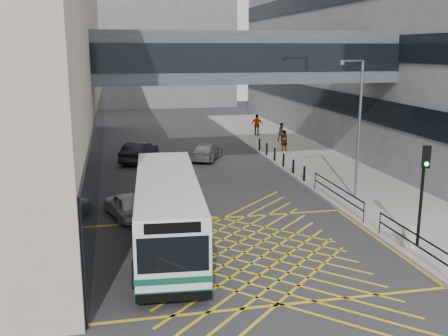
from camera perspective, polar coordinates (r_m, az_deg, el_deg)
ground at (r=21.34m, az=2.25°, el=-9.19°), size 120.00×120.00×0.00m
building_right at (r=51.96m, az=22.56°, el=14.15°), size 24.09×44.00×20.00m
building_far at (r=79.21m, az=-10.12°, el=13.44°), size 28.00×16.00×18.00m
skybridge at (r=32.14m, az=2.33°, el=11.97°), size 20.00×4.10×3.00m
pavement at (r=37.72m, az=9.97°, el=0.56°), size 6.00×54.00×0.16m
box_junction at (r=21.34m, az=2.25°, el=-9.18°), size 12.00×9.00×0.01m
bus at (r=21.44m, az=-6.18°, el=-4.61°), size 3.21×10.79×2.98m
car_white at (r=25.88m, az=-10.58°, el=-3.92°), size 2.71×4.27×1.26m
car_dark at (r=38.23m, az=-9.21°, el=1.75°), size 3.45×5.01×1.46m
car_silver at (r=38.46m, az=-1.89°, el=1.84°), size 3.21×4.44×1.27m
traffic_light at (r=22.11m, az=20.88°, el=-1.40°), size 0.34×0.50×4.19m
street_lamp at (r=28.17m, az=14.30°, el=4.94°), size 1.62×0.75×7.29m
litter_bin at (r=22.59m, az=19.51°, el=-7.01°), size 0.52×0.52×0.91m
kerb_railings at (r=24.73m, az=15.23°, el=-4.36°), size 0.05×12.54×1.00m
bollards at (r=36.69m, az=6.01°, el=1.18°), size 0.14×10.14×0.90m
pedestrian_a at (r=41.11m, az=6.54°, el=2.97°), size 0.72×0.56×1.65m
pedestrian_b at (r=45.64m, az=6.31°, el=3.91°), size 0.81×0.53×1.56m
pedestrian_c at (r=48.51m, az=3.62°, el=4.71°), size 1.25×0.97×1.91m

